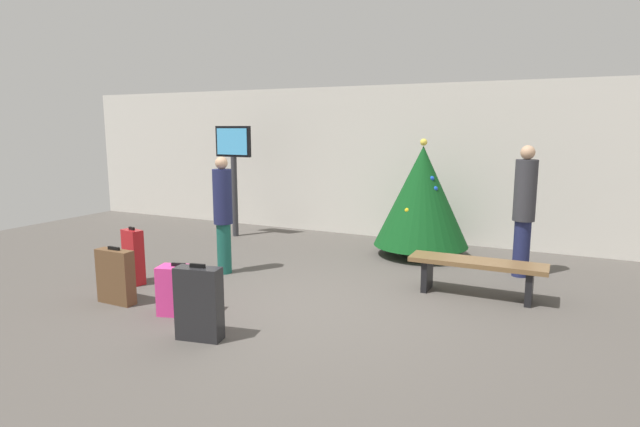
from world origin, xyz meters
name	(u,v)px	position (x,y,z in m)	size (l,w,h in m)	color
ground_plane	(306,306)	(0.00, 0.00, 0.00)	(16.00, 16.00, 0.00)	#514C47
back_wall	(409,163)	(0.00, 4.34, 1.49)	(16.00, 0.20, 2.97)	beige
holiday_tree	(422,196)	(0.60, 3.11, 1.02)	(1.59, 1.59, 1.99)	#4C3319
flight_info_kiosk	(234,161)	(-3.18, 3.04, 1.51)	(0.79, 0.12, 2.20)	#333338
waiting_bench	(477,269)	(1.82, 1.29, 0.37)	(1.71, 0.44, 0.48)	brown
traveller_0	(223,212)	(-1.77, 0.75, 0.94)	(0.35, 0.35, 1.75)	#19594C
traveller_1	(524,207)	(2.25, 2.52, 1.03)	(0.36, 0.36, 1.92)	#1E234C
suitcase_0	(133,257)	(-2.59, -0.24, 0.39)	(0.35, 0.24, 0.81)	#B2191E
suitcase_1	(199,304)	(-0.53, -1.37, 0.38)	(0.50, 0.28, 0.80)	#232326
suitcase_2	(116,277)	(-2.17, -0.94, 0.34)	(0.51, 0.17, 0.72)	brown
suitcase_3	(180,290)	(-1.20, -0.89, 0.29)	(0.53, 0.40, 0.62)	#E5388C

